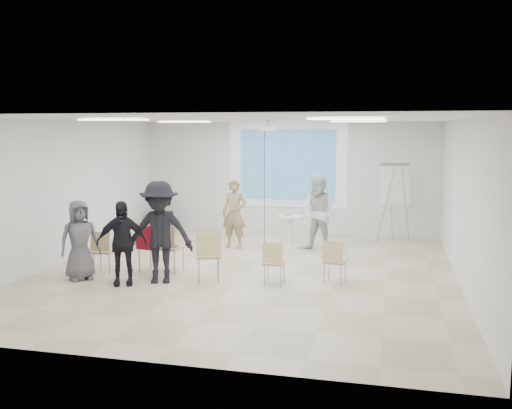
% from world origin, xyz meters
% --- Properties ---
extents(floor, '(8.00, 9.00, 0.10)m').
position_xyz_m(floor, '(0.00, 0.00, -0.05)').
color(floor, beige).
rests_on(floor, ground).
extents(ceiling, '(8.00, 9.00, 0.10)m').
position_xyz_m(ceiling, '(0.00, 0.00, 3.05)').
color(ceiling, white).
rests_on(ceiling, wall_back).
extents(wall_back, '(8.00, 0.10, 3.00)m').
position_xyz_m(wall_back, '(0.00, 4.55, 1.50)').
color(wall_back, silver).
rests_on(wall_back, floor).
extents(wall_left, '(0.10, 9.00, 3.00)m').
position_xyz_m(wall_left, '(-4.05, 0.00, 1.50)').
color(wall_left, silver).
rests_on(wall_left, floor).
extents(wall_right, '(0.10, 9.00, 3.00)m').
position_xyz_m(wall_right, '(4.05, 0.00, 1.50)').
color(wall_right, silver).
rests_on(wall_right, floor).
extents(projection_halo, '(3.20, 0.01, 2.30)m').
position_xyz_m(projection_halo, '(0.00, 4.49, 1.85)').
color(projection_halo, silver).
rests_on(projection_halo, wall_back).
extents(projection_image, '(2.60, 0.01, 1.90)m').
position_xyz_m(projection_image, '(0.00, 4.47, 1.85)').
color(projection_image, teal).
rests_on(projection_image, wall_back).
extents(pedestal_table, '(0.73, 0.73, 0.78)m').
position_xyz_m(pedestal_table, '(0.42, 2.59, 0.43)').
color(pedestal_table, white).
rests_on(pedestal_table, floor).
extents(player_left, '(0.72, 0.52, 1.86)m').
position_xyz_m(player_left, '(-0.86, 2.20, 0.93)').
color(player_left, tan).
rests_on(player_left, floor).
extents(player_right, '(1.15, 1.04, 1.97)m').
position_xyz_m(player_right, '(1.14, 2.28, 0.99)').
color(player_right, white).
rests_on(player_right, floor).
extents(controller_left, '(0.05, 0.12, 0.04)m').
position_xyz_m(controller_left, '(-0.68, 2.45, 1.23)').
color(controller_left, white).
rests_on(controller_left, player_left).
extents(controller_right, '(0.08, 0.13, 0.04)m').
position_xyz_m(controller_right, '(0.96, 2.53, 1.33)').
color(controller_right, white).
rests_on(controller_right, player_right).
extents(chair_far_left, '(0.42, 0.45, 0.84)m').
position_xyz_m(chair_far_left, '(-2.73, -0.69, 0.49)').
color(chair_far_left, tan).
rests_on(chair_far_left, floor).
extents(chair_left_mid, '(0.56, 0.59, 1.00)m').
position_xyz_m(chair_left_mid, '(-1.85, -0.44, 0.59)').
color(chair_left_mid, tan).
rests_on(chair_left_mid, floor).
extents(chair_left_inner, '(0.51, 0.54, 0.97)m').
position_xyz_m(chair_left_inner, '(-1.49, -0.38, 0.58)').
color(chair_left_inner, tan).
rests_on(chair_left_inner, floor).
extents(chair_center, '(0.58, 0.60, 0.95)m').
position_xyz_m(chair_center, '(-0.51, -0.85, 0.56)').
color(chair_center, tan).
rests_on(chair_center, floor).
extents(chair_right_inner, '(0.37, 0.40, 0.80)m').
position_xyz_m(chair_right_inner, '(0.70, -0.79, 0.47)').
color(chair_right_inner, tan).
rests_on(chair_right_inner, floor).
extents(chair_right_far, '(0.45, 0.47, 0.82)m').
position_xyz_m(chair_right_far, '(1.76, -0.47, 0.48)').
color(chair_right_far, tan).
rests_on(chair_right_far, floor).
extents(red_jacket, '(0.49, 0.21, 0.46)m').
position_xyz_m(red_jacket, '(-1.83, -0.57, 0.72)').
color(red_jacket, maroon).
rests_on(red_jacket, chair_left_mid).
extents(laptop, '(0.39, 0.30, 0.03)m').
position_xyz_m(laptop, '(-1.48, -0.28, 0.52)').
color(laptop, black).
rests_on(laptop, chair_left_inner).
extents(audience_left, '(1.17, 0.92, 1.76)m').
position_xyz_m(audience_left, '(-1.99, -1.36, 0.88)').
color(audience_left, black).
rests_on(audience_left, floor).
extents(audience_mid, '(1.52, 1.06, 2.13)m').
position_xyz_m(audience_mid, '(-1.37, -1.08, 1.06)').
color(audience_mid, black).
rests_on(audience_mid, floor).
extents(audience_outer, '(0.97, 0.96, 1.68)m').
position_xyz_m(audience_outer, '(-2.91, -1.21, 0.84)').
color(audience_outer, '#5E5D63').
rests_on(audience_outer, floor).
extents(flipchart_easel, '(0.82, 0.65, 1.98)m').
position_xyz_m(flipchart_easel, '(2.81, 3.71, 1.46)').
color(flipchart_easel, gray).
rests_on(flipchart_easel, floor).
extents(av_cart, '(0.63, 0.57, 0.79)m').
position_xyz_m(av_cart, '(-3.43, 3.90, 0.36)').
color(av_cart, black).
rests_on(av_cart, floor).
extents(ceiling_projector, '(0.30, 0.25, 3.00)m').
position_xyz_m(ceiling_projector, '(0.10, 1.49, 2.69)').
color(ceiling_projector, white).
rests_on(ceiling_projector, ceiling).
extents(fluor_panel_nw, '(1.20, 0.30, 0.02)m').
position_xyz_m(fluor_panel_nw, '(-2.00, 2.00, 2.97)').
color(fluor_panel_nw, white).
rests_on(fluor_panel_nw, ceiling).
extents(fluor_panel_ne, '(1.20, 0.30, 0.02)m').
position_xyz_m(fluor_panel_ne, '(2.00, 2.00, 2.97)').
color(fluor_panel_ne, white).
rests_on(fluor_panel_ne, ceiling).
extents(fluor_panel_sw, '(1.20, 0.30, 0.02)m').
position_xyz_m(fluor_panel_sw, '(-2.00, -1.50, 2.97)').
color(fluor_panel_sw, white).
rests_on(fluor_panel_sw, ceiling).
extents(fluor_panel_se, '(1.20, 0.30, 0.02)m').
position_xyz_m(fluor_panel_se, '(2.00, -1.50, 2.97)').
color(fluor_panel_se, white).
rests_on(fluor_panel_se, ceiling).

